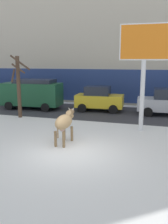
{
  "coord_description": "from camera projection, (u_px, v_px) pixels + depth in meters",
  "views": [
    {
      "loc": [
        3.39,
        -9.12,
        3.72
      ],
      "look_at": [
        -0.34,
        2.96,
        1.1
      ],
      "focal_mm": 39.82,
      "sensor_mm": 36.0,
      "label": 1
    }
  ],
  "objects": [
    {
      "name": "ground_plane",
      "position": [
        71.0,
        152.0,
        10.27
      ],
      "size": [
        120.0,
        120.0,
        0.0
      ],
      "primitive_type": "plane",
      "color": "white"
    },
    {
      "name": "road_strip",
      "position": [
        110.0,
        113.0,
        17.98
      ],
      "size": [
        60.0,
        5.6,
        0.01
      ],
      "primitive_type": "cube",
      "color": "#333338",
      "rests_on": "ground"
    },
    {
      "name": "building_facade",
      "position": [
        126.0,
        30.0,
        22.96
      ],
      "size": [
        44.0,
        6.1,
        13.0
      ],
      "color": "#BCB29E",
      "rests_on": "ground"
    },
    {
      "name": "cow_tan",
      "position": [
        64.0,
        122.0,
        11.23
      ],
      "size": [
        0.63,
        1.9,
        1.54
      ],
      "color": "tan",
      "rests_on": "ground"
    },
    {
      "name": "billboard",
      "position": [
        144.0,
        49.0,
        12.64
      ],
      "size": [
        2.52,
        0.28,
        5.56
      ],
      "color": "silver",
      "rests_on": "ground"
    },
    {
      "name": "car_darkgreen_van",
      "position": [
        32.0,
        93.0,
        19.43
      ],
      "size": [
        4.71,
        2.35,
        2.32
      ],
      "color": "#194C2D",
      "rests_on": "ground"
    },
    {
      "name": "car_yellow_hatchback",
      "position": [
        99.0,
        99.0,
        18.6
      ],
      "size": [
        3.6,
        2.1,
        1.86
      ],
      "color": "gold",
      "rests_on": "ground"
    },
    {
      "name": "car_silver_sedan",
      "position": [
        168.0,
        102.0,
        17.15
      ],
      "size": [
        4.3,
        2.19,
        1.84
      ],
      "color": "#B7BABF",
      "rests_on": "ground"
    },
    {
      "name": "bare_tree_far_back",
      "position": [
        19.0,
        85.0,
        16.16
      ],
      "size": [
        1.37,
        1.18,
        4.08
      ],
      "color": "#4C3828",
      "rests_on": "ground"
    }
  ]
}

